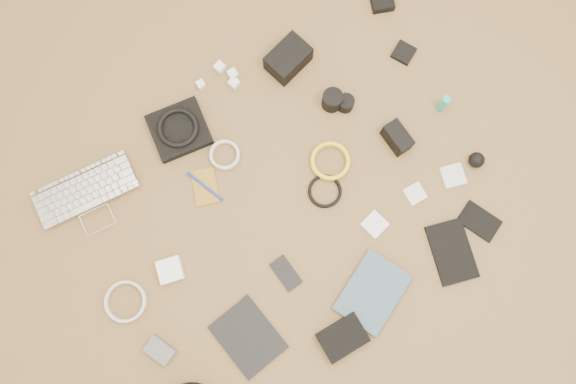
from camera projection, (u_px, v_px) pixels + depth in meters
room_shell at (279, 45)px, 0.64m from camera, size 4.04×4.04×2.58m
laptop at (91, 203)px, 1.86m from camera, size 0.37×0.28×0.03m
headphone_pouch at (179, 130)px, 1.90m from camera, size 0.22×0.21×0.03m
headphones at (178, 128)px, 1.87m from camera, size 0.16×0.16×0.02m
charger_a at (201, 85)px, 1.93m from camera, size 0.03×0.03×0.02m
charger_b at (220, 67)px, 1.94m from camera, size 0.04×0.04×0.03m
charger_c at (233, 74)px, 1.94m from camera, size 0.03×0.03×0.03m
charger_d at (234, 83)px, 1.93m from camera, size 0.04×0.04×0.03m
dslr_camera at (288, 59)px, 1.92m from camera, size 0.16×0.13×0.08m
lens_pouch at (382, 0)px, 1.99m from camera, size 0.11×0.11×0.03m
notebook_olive at (205, 187)px, 1.88m from camera, size 0.12×0.14×0.01m
pen_blue at (205, 186)px, 1.87m from camera, size 0.05×0.15×0.01m
cable_white_a at (225, 155)px, 1.89m from camera, size 0.11×0.11×0.01m
lens_a at (332, 100)px, 1.90m from camera, size 0.08×0.08×0.07m
lens_b at (346, 103)px, 1.90m from camera, size 0.07×0.07×0.05m
card_reader at (404, 53)px, 1.96m from camera, size 0.09×0.09×0.02m
power_brick at (170, 270)px, 1.81m from camera, size 0.10×0.10×0.03m
cable_white_b at (126, 301)px, 1.81m from camera, size 0.17×0.17×0.01m
cable_black at (325, 191)px, 1.87m from camera, size 0.11×0.11×0.01m
cable_yellow at (330, 162)px, 1.89m from camera, size 0.18×0.18×0.02m
flash at (397, 138)px, 1.87m from camera, size 0.06×0.10×0.08m
lens_cleaner at (443, 104)px, 1.88m from camera, size 0.03×0.03×0.09m
battery_charger at (160, 350)px, 1.77m from camera, size 0.09×0.10×0.02m
tablet at (248, 337)px, 1.79m from camera, size 0.18×0.22×0.01m
phone at (286, 273)px, 1.82m from camera, size 0.06×0.11×0.01m
filter_case_left at (375, 224)px, 1.85m from camera, size 0.08×0.08×0.01m
filter_case_mid at (415, 194)px, 1.87m from camera, size 0.07×0.07×0.01m
filter_case_right at (453, 176)px, 1.88m from camera, size 0.09×0.09×0.01m
air_blower at (477, 160)px, 1.87m from camera, size 0.06×0.06×0.05m
drive_case at (343, 338)px, 1.77m from camera, size 0.15×0.11×0.04m
paperback at (395, 307)px, 1.80m from camera, size 0.27×0.24×0.02m
notebook_black_a at (452, 252)px, 1.83m from camera, size 0.18×0.23×0.01m
notebook_black_b at (479, 221)px, 1.85m from camera, size 0.12×0.15×0.01m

